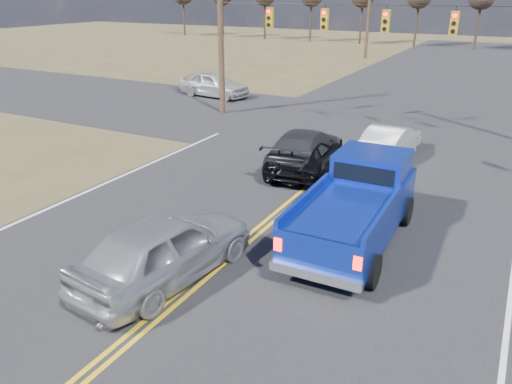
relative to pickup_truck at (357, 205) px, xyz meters
The scene contains 12 objects.
ground 6.93m from the pickup_truck, 113.01° to the right, with size 160.00×160.00×0.00m, color brown.
road_main 4.70m from the pickup_truck, 125.89° to the left, with size 14.00×120.00×0.02m, color #28282B.
road_cross 12.05m from the pickup_truck, 102.89° to the left, with size 120.00×12.00×0.02m, color #28282B.
signal_gantry 12.35m from the pickup_truck, 100.73° to the left, with size 19.60×4.83×10.00m.
utility_poles 11.78m from the pickup_truck, 104.04° to the left, with size 19.60×58.32×10.00m.
treeline 21.34m from the pickup_truck, 97.38° to the left, with size 87.00×117.80×7.40m.
pickup_truck is the anchor object (origin of this frame).
silver_suv 5.41m from the pickup_truck, 130.03° to the right, with size 2.01×5.00×1.70m, color #97999E.
black_suv 5.86m from the pickup_truck, 126.53° to the left, with size 2.17×4.71×1.31m, color black.
white_car_queue 8.21m from the pickup_truck, 97.64° to the left, with size 1.50×4.31×1.42m, color #BDBDBD.
dgrey_car_queue 6.43m from the pickup_truck, 125.98° to the left, with size 2.17×5.35×1.55m, color #323337.
cross_car_west 21.31m from the pickup_truck, 133.49° to the left, with size 4.85×1.95×1.65m, color silver.
Camera 1 is at (6.23, -6.22, 6.68)m, focal length 35.00 mm.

